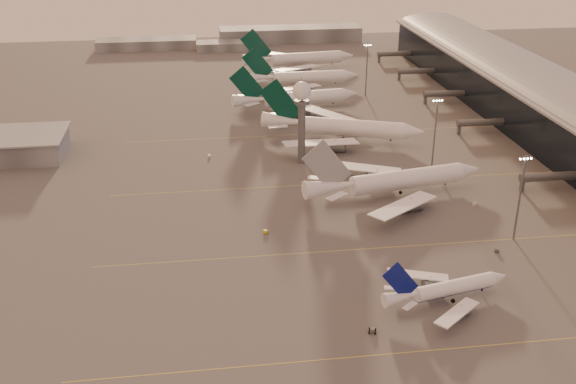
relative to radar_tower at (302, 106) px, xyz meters
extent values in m
cube|color=gold|center=(25.00, -110.00, -20.94)|extent=(180.00, 0.25, 0.02)
cube|color=gold|center=(25.00, -65.00, -20.94)|extent=(180.00, 0.25, 0.02)
cube|color=gold|center=(25.00, -20.00, -20.94)|extent=(180.00, 0.25, 0.02)
cube|color=gold|center=(25.00, 30.00, -20.94)|extent=(180.00, 0.25, 0.02)
cylinder|color=#585A60|center=(77.00, -34.00, -16.45)|extent=(22.00, 2.80, 2.80)
cube|color=#585A60|center=(67.00, -34.00, -18.75)|extent=(1.20, 1.20, 4.40)
cylinder|color=#585A60|center=(77.00, 22.00, -16.45)|extent=(22.00, 2.80, 2.80)
cube|color=#585A60|center=(67.00, 22.00, -18.75)|extent=(1.20, 1.20, 4.40)
cylinder|color=#585A60|center=(77.00, 64.00, -16.45)|extent=(22.00, 2.80, 2.80)
cube|color=#585A60|center=(67.00, 64.00, -18.75)|extent=(1.20, 1.20, 4.40)
cylinder|color=#585A60|center=(77.00, 106.00, -16.45)|extent=(22.00, 2.80, 2.80)
cube|color=#585A60|center=(67.00, 106.00, -18.75)|extent=(1.20, 1.20, 4.40)
cylinder|color=#585A60|center=(77.00, 146.00, -16.45)|extent=(22.00, 2.80, 2.80)
cube|color=#585A60|center=(67.00, 146.00, -18.75)|extent=(1.20, 1.20, 4.40)
cylinder|color=#585A60|center=(0.00, 0.00, -9.95)|extent=(2.60, 2.60, 22.00)
cylinder|color=#585A60|center=(0.00, 0.00, 1.55)|extent=(5.20, 5.20, 1.20)
sphere|color=white|center=(0.00, 0.00, 5.45)|extent=(6.40, 6.40, 6.40)
cylinder|color=#585A60|center=(0.00, 0.00, 9.15)|extent=(0.16, 0.16, 2.00)
cylinder|color=#585A60|center=(50.00, -65.00, -8.45)|extent=(0.56, 0.56, 25.00)
cube|color=#585A60|center=(50.00, -65.00, 3.55)|extent=(3.60, 0.25, 0.25)
sphere|color=#FFEABF|center=(48.50, -65.00, 3.15)|extent=(0.56, 0.56, 0.56)
sphere|color=#FFEABF|center=(49.50, -65.00, 3.15)|extent=(0.56, 0.56, 0.56)
sphere|color=#FFEABF|center=(50.50, -65.00, 3.15)|extent=(0.56, 0.56, 0.56)
sphere|color=#FFEABF|center=(51.50, -65.00, 3.15)|extent=(0.56, 0.56, 0.56)
cylinder|color=#585A60|center=(45.00, -10.00, -8.45)|extent=(0.56, 0.56, 25.00)
cube|color=#585A60|center=(45.00, -10.00, 3.55)|extent=(3.60, 0.25, 0.25)
sphere|color=#FFEABF|center=(43.50, -10.00, 3.15)|extent=(0.56, 0.56, 0.56)
sphere|color=#FFEABF|center=(44.50, -10.00, 3.15)|extent=(0.56, 0.56, 0.56)
sphere|color=#FFEABF|center=(45.50, -10.00, 3.15)|extent=(0.56, 0.56, 0.56)
sphere|color=#FFEABF|center=(46.50, -10.00, 3.15)|extent=(0.56, 0.56, 0.56)
cylinder|color=#585A60|center=(43.00, 80.00, -8.45)|extent=(0.56, 0.56, 25.00)
cube|color=#585A60|center=(43.00, 80.00, 3.55)|extent=(3.60, 0.25, 0.25)
sphere|color=#FFEABF|center=(41.50, 80.00, 3.15)|extent=(0.56, 0.56, 0.56)
sphere|color=#FFEABF|center=(42.50, 80.00, 3.15)|extent=(0.56, 0.56, 0.56)
sphere|color=#FFEABF|center=(43.50, 80.00, 3.15)|extent=(0.56, 0.56, 0.56)
sphere|color=#FFEABF|center=(44.50, 80.00, 3.15)|extent=(0.56, 0.56, 0.56)
cube|color=slate|center=(-65.00, 200.00, -17.95)|extent=(60.00, 18.00, 6.00)
cube|color=slate|center=(25.00, 210.00, -16.45)|extent=(90.00, 20.00, 9.00)
cube|color=slate|center=(-15.00, 190.00, -18.45)|extent=(40.00, 15.00, 5.00)
cylinder|color=white|center=(22.75, -91.65, -18.09)|extent=(20.86, 7.92, 3.51)
cylinder|color=navy|center=(22.75, -91.65, -18.88)|extent=(20.24, 6.87, 2.52)
cone|color=white|center=(34.74, -88.96, -18.09)|extent=(4.65, 4.29, 3.51)
cone|color=white|center=(8.49, -94.84, -17.65)|extent=(9.19, 5.31, 3.51)
cube|color=white|center=(19.70, -101.17, -18.70)|extent=(13.55, 12.32, 1.10)
cylinder|color=slate|center=(21.71, -98.63, -20.30)|extent=(4.39, 3.09, 2.28)
cube|color=slate|center=(21.71, -98.63, -19.32)|extent=(0.32, 0.29, 1.40)
cube|color=white|center=(15.94, -84.33, -18.70)|extent=(15.28, 7.28, 1.10)
cylinder|color=slate|center=(18.83, -85.77, -20.30)|extent=(4.39, 3.09, 2.28)
cube|color=slate|center=(18.83, -85.77, -19.32)|extent=(0.32, 0.29, 1.40)
cube|color=navy|center=(8.07, -94.93, -13.32)|extent=(9.46, 2.42, 10.45)
cube|color=white|center=(9.39, -98.72, -17.56)|extent=(4.05, 3.65, 0.23)
cube|color=white|center=(7.65, -90.94, -17.56)|extent=(4.22, 2.38, 0.23)
cylinder|color=black|center=(30.39, -89.94, -20.49)|extent=(0.46, 0.46, 0.92)
cylinder|color=black|center=(20.69, -90.03, -20.44)|extent=(1.09, 0.67, 1.01)
cylinder|color=black|center=(21.58, -93.99, -20.44)|extent=(1.09, 0.67, 1.01)
cylinder|color=white|center=(29.13, -31.24, -16.87)|extent=(38.05, 12.62, 5.88)
cylinder|color=white|center=(29.13, -31.24, -18.20)|extent=(37.01, 10.87, 4.23)
cone|color=white|center=(51.20, -27.15, -16.87)|extent=(8.23, 7.10, 5.88)
cone|color=white|center=(2.89, -36.09, -16.14)|extent=(16.58, 8.65, 5.88)
cube|color=white|center=(22.96, -48.28, -17.90)|extent=(25.02, 21.69, 1.74)
cylinder|color=slate|center=(26.76, -43.82, -20.29)|extent=(7.85, 5.08, 3.82)
cube|color=slate|center=(26.76, -43.82, -18.93)|extent=(0.32, 0.28, 2.35)
cube|color=white|center=(17.27, -17.53, -17.90)|extent=(27.62, 14.09, 1.74)
cylinder|color=slate|center=(22.41, -20.34, -20.29)|extent=(7.85, 5.08, 3.82)
cube|color=slate|center=(22.41, -20.34, -18.93)|extent=(0.32, 0.28, 2.35)
cube|color=#97999E|center=(2.12, -36.24, -9.20)|extent=(16.08, 3.29, 17.44)
cube|color=white|center=(3.91, -43.31, -15.99)|extent=(7.47, 6.52, 0.24)
cube|color=white|center=(1.26, -29.00, -15.99)|extent=(7.74, 4.58, 0.24)
cylinder|color=black|center=(43.19, -28.64, -20.48)|extent=(0.47, 0.47, 0.95)
cylinder|color=black|center=(25.77, -29.74, -20.43)|extent=(1.11, 0.66, 1.04)
cylinder|color=black|center=(26.53, -33.84, -20.43)|extent=(1.11, 0.66, 1.04)
cylinder|color=white|center=(22.89, 19.25, -16.53)|extent=(38.61, 19.11, 6.26)
cylinder|color=white|center=(22.89, 19.25, -17.93)|extent=(37.28, 17.20, 4.51)
cone|color=white|center=(44.66, 11.36, -16.53)|extent=(9.19, 8.44, 6.26)
cone|color=white|center=(-3.00, 28.64, -15.74)|extent=(17.43, 11.43, 6.26)
cube|color=white|center=(8.34, 7.17, -17.62)|extent=(28.81, 10.42, 1.85)
cylinder|color=slate|center=(14.12, 9.18, -20.19)|extent=(8.45, 6.38, 4.07)
cube|color=slate|center=(14.12, 9.18, -18.72)|extent=(0.40, 0.36, 2.50)
cube|color=white|center=(19.47, 37.85, -17.62)|extent=(23.72, 25.28, 1.85)
cylinder|color=slate|center=(22.61, 32.61, -20.19)|extent=(8.45, 6.38, 4.07)
cube|color=slate|center=(22.61, 32.61, -18.72)|extent=(0.40, 0.36, 2.50)
cube|color=#053428|center=(-3.76, 28.91, -8.27)|extent=(16.31, 6.22, 18.52)
cube|color=white|center=(-5.81, 21.67, -15.59)|extent=(7.77, 3.59, 0.27)
cube|color=white|center=(-0.69, 35.79, -15.59)|extent=(7.25, 7.35, 0.27)
cylinder|color=black|center=(36.75, 14.23, -20.41)|extent=(0.54, 0.54, 1.08)
cylinder|color=black|center=(20.76, 22.55, -20.36)|extent=(1.30, 0.91, 1.19)
cylinder|color=black|center=(19.14, 18.09, -20.36)|extent=(1.30, 0.91, 1.19)
cylinder|color=white|center=(11.27, 64.17, -16.93)|extent=(35.72, 10.22, 5.69)
cylinder|color=white|center=(11.27, 64.17, -18.21)|extent=(34.81, 8.55, 4.10)
cone|color=white|center=(32.14, 66.90, -16.93)|extent=(7.51, 6.53, 5.69)
cone|color=white|center=(-13.56, 60.92, -16.22)|extent=(15.41, 7.56, 5.69)
cube|color=white|center=(4.57, 48.33, -17.92)|extent=(24.31, 19.69, 1.68)
cylinder|color=slate|center=(8.40, 52.37, -20.26)|extent=(7.25, 4.55, 3.70)
cube|color=slate|center=(8.40, 52.37, -18.92)|extent=(0.32, 0.28, 2.28)
cube|color=white|center=(0.72, 77.76, -17.92)|extent=(26.07, 14.55, 1.68)
cylinder|color=slate|center=(5.46, 74.84, -20.26)|extent=(7.25, 4.55, 3.70)
cube|color=slate|center=(5.46, 74.84, -18.92)|extent=(0.32, 0.28, 2.28)
cube|color=#053428|center=(-14.29, 60.83, -9.42)|extent=(15.57, 2.37, 16.84)
cube|color=white|center=(-12.92, 54.12, -16.07)|extent=(7.11, 5.90, 0.25)
cube|color=white|center=(-14.69, 67.66, -16.07)|extent=(7.29, 4.60, 0.25)
cylinder|color=black|center=(24.56, 65.91, -20.46)|extent=(0.49, 0.49, 0.98)
cylinder|color=black|center=(8.17, 65.94, -20.41)|extent=(1.13, 0.63, 1.08)
cylinder|color=black|center=(8.73, 61.66, -20.41)|extent=(1.13, 0.63, 1.08)
cylinder|color=white|center=(19.23, 99.31, -16.98)|extent=(34.96, 6.59, 5.62)
cylinder|color=white|center=(19.23, 99.31, -18.24)|extent=(34.22, 5.00, 4.04)
cone|color=white|center=(40.00, 99.89, -16.98)|extent=(6.89, 5.80, 5.62)
cone|color=white|center=(-5.47, 98.62, -16.28)|extent=(14.75, 6.02, 5.62)
cube|color=white|center=(11.06, 84.43, -17.96)|extent=(24.88, 17.58, 1.66)
cylinder|color=slate|center=(15.22, 88.01, -20.27)|extent=(6.84, 3.84, 3.65)
cube|color=slate|center=(15.22, 88.01, -18.94)|extent=(0.30, 0.25, 2.25)
cube|color=white|center=(10.24, 113.71, -17.96)|extent=(25.25, 16.49, 1.66)
cylinder|color=slate|center=(14.60, 110.37, -20.27)|extent=(6.84, 3.84, 3.65)
cube|color=slate|center=(14.60, 110.37, -18.94)|extent=(0.30, 0.25, 2.25)
cube|color=#053428|center=(-6.20, 98.60, -9.57)|extent=(15.45, 0.77, 16.62)
cube|color=white|center=(-5.53, 91.88, -16.14)|extent=(7.14, 5.36, 0.24)
cube|color=white|center=(-5.91, 105.35, -16.14)|extent=(7.18, 5.09, 0.24)
cylinder|color=black|center=(32.46, 99.68, -20.47)|extent=(0.48, 0.48, 0.97)
cylinder|color=black|center=(16.36, 101.36, -20.42)|extent=(1.08, 0.51, 1.07)
cylinder|color=black|center=(16.48, 97.10, -20.42)|extent=(1.08, 0.51, 1.07)
cylinder|color=white|center=(24.03, 137.44, -16.60)|extent=(38.60, 10.34, 6.15)
cylinder|color=white|center=(24.03, 137.44, -17.98)|extent=(37.65, 8.54, 4.43)
cone|color=white|center=(46.66, 139.96, -16.60)|extent=(8.02, 6.93, 6.15)
cone|color=white|center=(-2.88, 134.44, -15.83)|extent=(16.58, 7.89, 6.15)
cube|color=white|center=(16.46, 120.45, -17.68)|extent=(26.49, 20.93, 1.82)
cylinder|color=slate|center=(20.68, 124.73, -20.21)|extent=(7.78, 4.79, 4.00)
cube|color=slate|center=(20.68, 124.73, -18.75)|extent=(0.35, 0.30, 2.46)
cube|color=white|center=(12.91, 152.35, -17.68)|extent=(28.12, 16.19, 1.82)
cylinder|color=slate|center=(17.97, 149.09, -20.21)|extent=(7.78, 4.79, 4.00)
cube|color=slate|center=(17.97, 149.09, -18.75)|extent=(0.35, 0.30, 2.46)
cube|color=#053428|center=(-3.68, 134.35, -8.48)|extent=(16.87, 2.24, 18.21)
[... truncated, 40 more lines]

